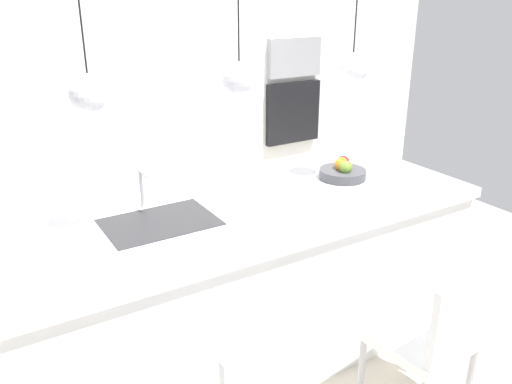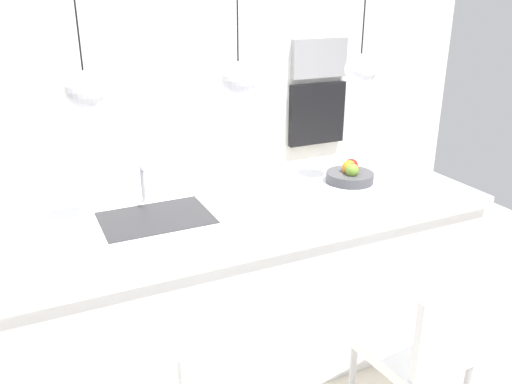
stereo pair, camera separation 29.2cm
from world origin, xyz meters
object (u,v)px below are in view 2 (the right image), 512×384
(fruit_bowl, at_px, (350,174))
(oven, at_px, (316,114))
(microwave, at_px, (319,58))
(chair_middle, at_px, (424,346))

(fruit_bowl, height_order, oven, oven)
(microwave, height_order, oven, microwave)
(fruit_bowl, xyz_separation_m, chair_middle, (-0.23, -0.99, -0.51))
(fruit_bowl, relative_size, microwave, 0.54)
(microwave, distance_m, oven, 0.50)
(fruit_bowl, bearing_deg, oven, 65.49)
(fruit_bowl, distance_m, microwave, 1.78)
(oven, bearing_deg, fruit_bowl, -114.51)
(fruit_bowl, bearing_deg, chair_middle, -102.93)
(fruit_bowl, distance_m, oven, 1.71)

